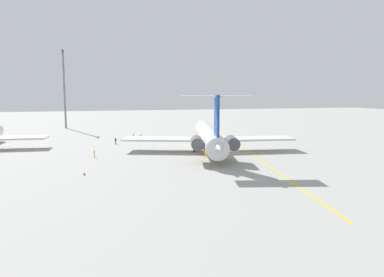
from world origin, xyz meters
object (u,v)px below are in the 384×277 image
ground_crew_near_tail (116,140)px  safety_cone_nose (84,174)px  main_jetliner (209,136)px  ground_crew_starboard (134,136)px  ground_crew_portside (140,137)px  ground_crew_near_nose (94,153)px  light_mast (64,86)px

ground_crew_near_tail → safety_cone_nose: bearing=-158.5°
main_jetliner → ground_crew_starboard: size_ratio=24.25×
main_jetliner → safety_cone_nose: size_ratio=80.73×
main_jetliner → ground_crew_near_tail: (18.13, 19.68, -2.45)m
main_jetliner → ground_crew_portside: 27.30m
ground_crew_near_nose → ground_crew_near_tail: bearing=-104.6°
ground_crew_near_nose → main_jetliner: bearing=-176.9°
ground_crew_near_tail → ground_crew_portside: 9.48m
main_jetliner → safety_cone_nose: bearing=135.2°
main_jetliner → ground_crew_near_nose: (-0.43, 25.26, -2.50)m
ground_crew_near_nose → ground_crew_portside: size_ratio=0.97×
light_mast → ground_crew_near_nose: bearing=-171.8°
ground_crew_portside → light_mast: light_mast is taller
ground_crew_near_tail → ground_crew_starboard: (6.99, -5.48, 0.05)m
ground_crew_starboard → light_mast: size_ratio=0.06×
main_jetliner → light_mast: bearing=41.0°
light_mast → ground_crew_near_tail: bearing=-162.7°
main_jetliner → safety_cone_nose: 31.98m
ground_crew_near_nose → ground_crew_starboard: 27.83m
main_jetliner → ground_crew_starboard: main_jetliner is taller
safety_cone_nose → light_mast: size_ratio=0.02×
safety_cone_nose → ground_crew_portside: bearing=-19.7°
main_jetliner → ground_crew_portside: (24.20, 12.40, -2.46)m
ground_crew_near_nose → light_mast: bearing=-79.8°
main_jetliner → ground_crew_near_tail: size_ratio=25.31×
ground_crew_portside → ground_crew_starboard: bearing=58.4°
ground_crew_near_nose → safety_cone_nose: size_ratio=3.05×
ground_crew_near_nose → safety_cone_nose: bearing=85.8°
main_jetliner → ground_crew_portside: main_jetliner is taller
ground_crew_near_tail → ground_crew_starboard: bearing=-4.7°
ground_crew_portside → ground_crew_near_tail: bearing=125.2°
ground_crew_starboard → main_jetliner: bearing=151.0°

